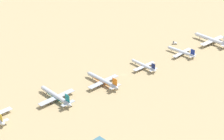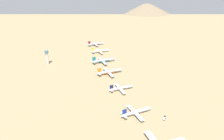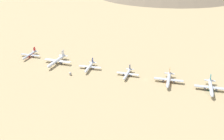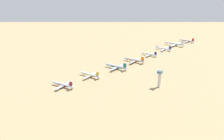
{
  "view_description": "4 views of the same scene",
  "coord_description": "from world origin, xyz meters",
  "px_view_note": "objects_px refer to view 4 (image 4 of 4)",
  "views": [
    {
      "loc": [
        -245.22,
        269.53,
        198.7
      ],
      "look_at": [
        10.03,
        8.36,
        5.75
      ],
      "focal_mm": 58.89,
      "sensor_mm": 36.0,
      "label": 1
    },
    {
      "loc": [
        -126.35,
        -262.18,
        148.22
      ],
      "look_at": [
        8.6,
        35.49,
        5.11
      ],
      "focal_mm": 32.48,
      "sensor_mm": 36.0,
      "label": 2
    },
    {
      "loc": [
        339.03,
        31.46,
        169.13
      ],
      "look_at": [
        -8.19,
        -51.74,
        6.19
      ],
      "focal_mm": 42.46,
      "sensor_mm": 36.0,
      "label": 3
    },
    {
      "loc": [
        -210.52,
        454.97,
        156.0
      ],
      "look_at": [
        11.76,
        102.54,
        3.03
      ],
      "focal_mm": 38.34,
      "sensor_mm": 36.0,
      "label": 4
    }
  ],
  "objects_px": {
    "parked_jet_5": "(116,67)",
    "service_truck": "(157,46)",
    "control_tower": "(159,78)",
    "parked_jet_6": "(90,75)",
    "parked_jet_2": "(164,49)",
    "parked_jet_0": "(187,41)",
    "parked_jet_3": "(150,54)",
    "parked_jet_7": "(63,85)",
    "parked_jet_4": "(134,60)",
    "parked_jet_1": "(175,44)"
  },
  "relations": [
    {
      "from": "parked_jet_2",
      "to": "parked_jet_6",
      "type": "xyz_separation_m",
      "value": [
        45.65,
        235.73,
        0.16
      ]
    },
    {
      "from": "parked_jet_1",
      "to": "service_truck",
      "type": "relative_size",
      "value": 10.07
    },
    {
      "from": "parked_jet_3",
      "to": "control_tower",
      "type": "height_order",
      "value": "control_tower"
    },
    {
      "from": "parked_jet_5",
      "to": "parked_jet_6",
      "type": "xyz_separation_m",
      "value": [
        17.15,
        60.17,
        -0.54
      ]
    },
    {
      "from": "parked_jet_1",
      "to": "parked_jet_6",
      "type": "relative_size",
      "value": 1.25
    },
    {
      "from": "control_tower",
      "to": "parked_jet_4",
      "type": "bearing_deg",
      "value": -45.35
    },
    {
      "from": "parked_jet_3",
      "to": "parked_jet_2",
      "type": "bearing_deg",
      "value": -99.55
    },
    {
      "from": "parked_jet_1",
      "to": "parked_jet_5",
      "type": "distance_m",
      "value": 236.22
    },
    {
      "from": "parked_jet_3",
      "to": "parked_jet_7",
      "type": "distance_m",
      "value": 236.28
    },
    {
      "from": "parked_jet_0",
      "to": "parked_jet_6",
      "type": "distance_m",
      "value": 358.01
    },
    {
      "from": "parked_jet_2",
      "to": "control_tower",
      "type": "relative_size",
      "value": 1.58
    },
    {
      "from": "parked_jet_6",
      "to": "parked_jet_2",
      "type": "bearing_deg",
      "value": -100.96
    },
    {
      "from": "service_truck",
      "to": "parked_jet_5",
      "type": "bearing_deg",
      "value": 89.23
    },
    {
      "from": "parked_jet_3",
      "to": "service_truck",
      "type": "bearing_deg",
      "value": -79.37
    },
    {
      "from": "parked_jet_4",
      "to": "service_truck",
      "type": "xyz_separation_m",
      "value": [
        7.98,
        -142.18,
        -2.71
      ]
    },
    {
      "from": "parked_jet_0",
      "to": "parked_jet_1",
      "type": "relative_size",
      "value": 0.77
    },
    {
      "from": "parked_jet_2",
      "to": "parked_jet_7",
      "type": "relative_size",
      "value": 0.96
    },
    {
      "from": "parked_jet_1",
      "to": "parked_jet_7",
      "type": "height_order",
      "value": "parked_jet_1"
    },
    {
      "from": "parked_jet_4",
      "to": "parked_jet_5",
      "type": "relative_size",
      "value": 0.97
    },
    {
      "from": "parked_jet_3",
      "to": "control_tower",
      "type": "relative_size",
      "value": 1.49
    },
    {
      "from": "parked_jet_6",
      "to": "parked_jet_1",
      "type": "bearing_deg",
      "value": -100.38
    },
    {
      "from": "parked_jet_6",
      "to": "service_truck",
      "type": "xyz_separation_m",
      "value": [
        -19.81,
        -257.09,
        -2.29
      ]
    },
    {
      "from": "parked_jet_0",
      "to": "service_truck",
      "type": "distance_m",
      "value": 106.55
    },
    {
      "from": "parked_jet_5",
      "to": "control_tower",
      "type": "bearing_deg",
      "value": 159.99
    },
    {
      "from": "service_truck",
      "to": "control_tower",
      "type": "height_order",
      "value": "control_tower"
    },
    {
      "from": "parked_jet_2",
      "to": "parked_jet_5",
      "type": "relative_size",
      "value": 0.84
    },
    {
      "from": "parked_jet_6",
      "to": "control_tower",
      "type": "height_order",
      "value": "control_tower"
    },
    {
      "from": "parked_jet_3",
      "to": "control_tower",
      "type": "xyz_separation_m",
      "value": [
        -82.91,
        151.03,
        11.39
      ]
    },
    {
      "from": "parked_jet_3",
      "to": "parked_jet_4",
      "type": "bearing_deg",
      "value": 82.78
    },
    {
      "from": "parked_jet_2",
      "to": "parked_jet_1",
      "type": "bearing_deg",
      "value": -98.01
    },
    {
      "from": "parked_jet_1",
      "to": "control_tower",
      "type": "bearing_deg",
      "value": 103.42
    },
    {
      "from": "parked_jet_2",
      "to": "parked_jet_4",
      "type": "xyz_separation_m",
      "value": [
        17.86,
        120.82,
        0.58
      ]
    },
    {
      "from": "parked_jet_0",
      "to": "parked_jet_2",
      "type": "height_order",
      "value": "parked_jet_0"
    },
    {
      "from": "parked_jet_6",
      "to": "service_truck",
      "type": "height_order",
      "value": "parked_jet_6"
    },
    {
      "from": "parked_jet_4",
      "to": "parked_jet_6",
      "type": "bearing_deg",
      "value": 76.4
    },
    {
      "from": "parked_jet_2",
      "to": "parked_jet_6",
      "type": "height_order",
      "value": "parked_jet_6"
    },
    {
      "from": "parked_jet_6",
      "to": "parked_jet_0",
      "type": "bearing_deg",
      "value": -101.25
    },
    {
      "from": "service_truck",
      "to": "parked_jet_1",
      "type": "bearing_deg",
      "value": -133.0
    },
    {
      "from": "parked_jet_1",
      "to": "parked_jet_3",
      "type": "bearing_deg",
      "value": 81.19
    },
    {
      "from": "parked_jet_4",
      "to": "service_truck",
      "type": "bearing_deg",
      "value": -86.79
    },
    {
      "from": "parked_jet_7",
      "to": "service_truck",
      "type": "bearing_deg",
      "value": -95.44
    },
    {
      "from": "parked_jet_5",
      "to": "service_truck",
      "type": "xyz_separation_m",
      "value": [
        -2.66,
        -196.92,
        -2.84
      ]
    },
    {
      "from": "parked_jet_6",
      "to": "control_tower",
      "type": "bearing_deg",
      "value": -168.83
    },
    {
      "from": "parked_jet_3",
      "to": "parked_jet_4",
      "type": "relative_size",
      "value": 0.81
    },
    {
      "from": "parked_jet_5",
      "to": "service_truck",
      "type": "relative_size",
      "value": 9.07
    },
    {
      "from": "parked_jet_3",
      "to": "parked_jet_5",
      "type": "bearing_deg",
      "value": 80.96
    },
    {
      "from": "parked_jet_5",
      "to": "parked_jet_6",
      "type": "height_order",
      "value": "parked_jet_5"
    },
    {
      "from": "parked_jet_2",
      "to": "parked_jet_6",
      "type": "relative_size",
      "value": 0.95
    },
    {
      "from": "parked_jet_3",
      "to": "service_truck",
      "type": "relative_size",
      "value": 7.2
    },
    {
      "from": "parked_jet_7",
      "to": "control_tower",
      "type": "distance_m",
      "value": 152.1
    }
  ]
}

